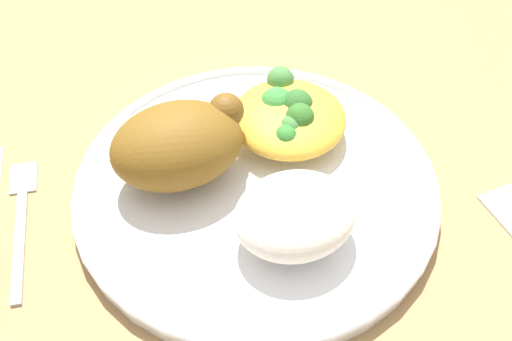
{
  "coord_description": "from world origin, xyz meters",
  "views": [
    {
      "loc": [
        -0.11,
        -0.31,
        0.39
      ],
      "look_at": [
        0.0,
        0.0,
        0.03
      ],
      "focal_mm": 43.02,
      "sensor_mm": 36.0,
      "label": 1
    }
  ],
  "objects_px": {
    "mac_cheese_with_broccoli": "(288,115)",
    "fork": "(21,217)",
    "plate": "(256,186)",
    "roasted_chicken": "(179,144)",
    "rice_pile": "(295,215)"
  },
  "relations": [
    {
      "from": "fork",
      "to": "mac_cheese_with_broccoli",
      "type": "bearing_deg",
      "value": 1.05
    },
    {
      "from": "mac_cheese_with_broccoli",
      "to": "plate",
      "type": "bearing_deg",
      "value": -136.18
    },
    {
      "from": "plate",
      "to": "mac_cheese_with_broccoli",
      "type": "distance_m",
      "value": 0.07
    },
    {
      "from": "rice_pile",
      "to": "mac_cheese_with_broccoli",
      "type": "distance_m",
      "value": 0.11
    },
    {
      "from": "mac_cheese_with_broccoli",
      "to": "fork",
      "type": "distance_m",
      "value": 0.23
    },
    {
      "from": "mac_cheese_with_broccoli",
      "to": "fork",
      "type": "relative_size",
      "value": 0.69
    },
    {
      "from": "roasted_chicken",
      "to": "mac_cheese_with_broccoli",
      "type": "height_order",
      "value": "roasted_chicken"
    },
    {
      "from": "roasted_chicken",
      "to": "rice_pile",
      "type": "distance_m",
      "value": 0.11
    },
    {
      "from": "plate",
      "to": "rice_pile",
      "type": "distance_m",
      "value": 0.07
    },
    {
      "from": "roasted_chicken",
      "to": "fork",
      "type": "height_order",
      "value": "roasted_chicken"
    },
    {
      "from": "mac_cheese_with_broccoli",
      "to": "rice_pile",
      "type": "bearing_deg",
      "value": -109.89
    },
    {
      "from": "plate",
      "to": "fork",
      "type": "bearing_deg",
      "value": 168.05
    },
    {
      "from": "mac_cheese_with_broccoli",
      "to": "fork",
      "type": "height_order",
      "value": "mac_cheese_with_broccoli"
    },
    {
      "from": "plate",
      "to": "roasted_chicken",
      "type": "distance_m",
      "value": 0.07
    },
    {
      "from": "plate",
      "to": "roasted_chicken",
      "type": "relative_size",
      "value": 2.66
    }
  ]
}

